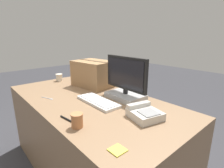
# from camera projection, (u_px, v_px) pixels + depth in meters

# --- Properties ---
(ground_plane) EXTENTS (12.00, 12.00, 0.00)m
(ground_plane) POSITION_uv_depth(u_px,v_px,m) (92.00, 168.00, 1.79)
(ground_plane) COLOR #38383D
(office_desk) EXTENTS (1.80, 0.90, 0.76)m
(office_desk) POSITION_uv_depth(u_px,v_px,m) (91.00, 135.00, 1.69)
(office_desk) COLOR #8C6B4C
(office_desk) RESTS_ON ground_plane
(monitor) EXTENTS (0.46, 0.23, 0.38)m
(monitor) POSITION_uv_depth(u_px,v_px,m) (126.00, 84.00, 1.56)
(monitor) COLOR #B7B7B7
(monitor) RESTS_ON office_desk
(keyboard) EXTENTS (0.43, 0.17, 0.03)m
(keyboard) POSITION_uv_depth(u_px,v_px,m) (98.00, 101.00, 1.48)
(keyboard) COLOR silver
(keyboard) RESTS_ON office_desk
(desk_phone) EXTENTS (0.25, 0.24, 0.08)m
(desk_phone) POSITION_uv_depth(u_px,v_px,m) (144.00, 113.00, 1.21)
(desk_phone) COLOR beige
(desk_phone) RESTS_ON office_desk
(paper_cup_left) EXTENTS (0.08, 0.08, 0.09)m
(paper_cup_left) POSITION_uv_depth(u_px,v_px,m) (59.00, 77.00, 2.18)
(paper_cup_left) COLOR beige
(paper_cup_left) RESTS_ON office_desk
(paper_cup_right) EXTENTS (0.08, 0.08, 0.09)m
(paper_cup_right) POSITION_uv_depth(u_px,v_px,m) (77.00, 120.00, 1.08)
(paper_cup_right) COLOR #BC7547
(paper_cup_right) RESTS_ON office_desk
(spoon) EXTENTS (0.14, 0.07, 0.00)m
(spoon) POSITION_uv_depth(u_px,v_px,m) (49.00, 98.00, 1.58)
(spoon) COLOR #B2B2B7
(spoon) RESTS_ON office_desk
(cardboard_box) EXTENTS (0.47, 0.37, 0.28)m
(cardboard_box) POSITION_uv_depth(u_px,v_px,m) (94.00, 74.00, 1.95)
(cardboard_box) COLOR #9E754C
(cardboard_box) RESTS_ON office_desk
(pen_marker) EXTENTS (0.14, 0.03, 0.01)m
(pen_marker) POSITION_uv_depth(u_px,v_px,m) (67.00, 119.00, 1.19)
(pen_marker) COLOR black
(pen_marker) RESTS_ON office_desk
(sticky_note_pad) EXTENTS (0.08, 0.08, 0.01)m
(sticky_note_pad) POSITION_uv_depth(u_px,v_px,m) (117.00, 150.00, 0.87)
(sticky_note_pad) COLOR #E5DB4C
(sticky_note_pad) RESTS_ON office_desk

